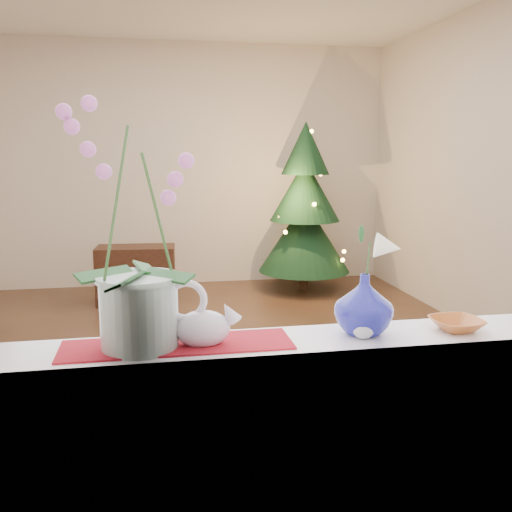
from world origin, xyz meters
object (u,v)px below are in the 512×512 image
(swan, at_px, (202,315))
(blue_vase, at_px, (364,300))
(amber_dish, at_px, (457,325))
(xmas_tree, at_px, (305,207))
(orchid_pot, at_px, (136,227))
(paperweight, at_px, (363,328))
(side_table, at_px, (136,275))

(swan, relative_size, blue_vase, 1.02)
(swan, bearing_deg, amber_dish, -11.53)
(amber_dish, distance_m, xmas_tree, 4.37)
(orchid_pot, xyz_separation_m, paperweight, (0.69, -0.04, -0.33))
(amber_dish, distance_m, side_table, 4.29)
(orchid_pot, xyz_separation_m, side_table, (-0.12, 4.06, -1.00))
(orchid_pot, relative_size, xmas_tree, 0.40)
(swan, distance_m, blue_vase, 0.52)
(paperweight, bearing_deg, blue_vase, 69.14)
(xmas_tree, relative_size, side_table, 2.38)
(side_table, bearing_deg, blue_vase, -74.42)
(xmas_tree, bearing_deg, blue_vase, -102.86)
(orchid_pot, height_order, paperweight, orchid_pot)
(amber_dish, bearing_deg, xmas_tree, 81.26)
(blue_vase, relative_size, amber_dish, 1.62)
(blue_vase, relative_size, side_table, 0.29)
(xmas_tree, bearing_deg, amber_dish, -98.74)
(orchid_pot, distance_m, paperweight, 0.77)
(amber_dish, xyz_separation_m, xmas_tree, (0.66, 4.32, -0.02))
(paperweight, xyz_separation_m, side_table, (-0.81, 4.10, -0.67))
(paperweight, height_order, amber_dish, paperweight)
(swan, relative_size, paperweight, 3.15)
(paperweight, distance_m, amber_dish, 0.34)
(side_table, bearing_deg, paperweight, -74.81)
(orchid_pot, distance_m, side_table, 4.18)
(xmas_tree, distance_m, side_table, 1.93)
(blue_vase, relative_size, xmas_tree, 0.12)
(amber_dish, bearing_deg, orchid_pot, 179.06)
(paperweight, relative_size, side_table, 0.10)
(paperweight, bearing_deg, xmas_tree, 77.04)
(swan, distance_m, side_table, 4.15)
(amber_dish, xyz_separation_m, side_table, (-1.15, 4.08, -0.65))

